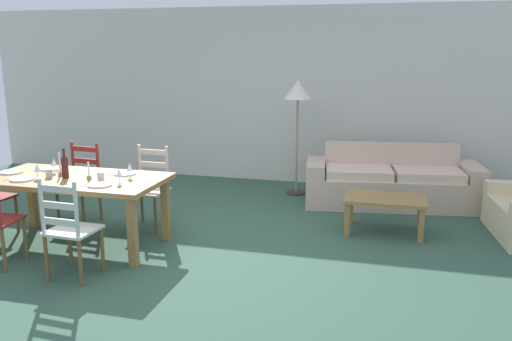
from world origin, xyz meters
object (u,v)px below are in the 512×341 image
Objects in this scene: dining_chair_near_right at (69,229)px; wine_glass_near_right at (119,173)px; wine_glass_near_left at (37,168)px; wine_bottle at (65,167)px; wine_glass_far_right at (130,168)px; coffee_table at (385,203)px; dining_chair_far_left at (81,183)px; standing_lamp at (298,97)px; dining_chair_far_right at (150,188)px; dining_table at (75,185)px; coffee_cup_primary at (101,176)px; couch at (391,183)px; coffee_cup_secondary at (49,173)px; wine_glass_far_left at (54,163)px.

wine_glass_near_right is at bearing 75.74° from dining_chair_near_right.
wine_bottle is at bearing 21.07° from wine_glass_near_left.
dining_chair_near_right is at bearing -39.23° from wine_glass_near_left.
coffee_table is at bearing 23.66° from wine_glass_far_right.
coffee_table is at bearing 8.39° from dining_chair_far_left.
coffee_table is (2.73, 2.03, -0.12)m from dining_chair_near_right.
dining_chair_far_right is at bearing -126.28° from standing_lamp.
standing_lamp is at bearing 67.24° from dining_chair_near_right.
dining_table is 21.11× the size of coffee_cup_primary.
couch is (3.22, 2.47, -0.37)m from dining_table.
wine_bottle is 0.35× the size of coffee_table.
coffee_cup_primary is at bearing -119.39° from standing_lamp.
coffee_cup_primary and coffee_cup_secondary have the same top height.
dining_chair_far_left is at bearing 114.02° from wine_bottle.
standing_lamp reaches higher than coffee_table.
wine_glass_near_right is 0.85m from coffee_cup_secondary.
wine_bottle reaches higher than dining_chair_far_left.
wine_glass_far_left is at bearing 130.05° from dining_chair_near_right.
dining_table is 11.80× the size of wine_glass_far_left.
dining_table is at bearing 25.36° from wine_glass_near_left.
dining_chair_near_right is 10.67× the size of coffee_cup_primary.
coffee_cup_primary reaches higher than dining_table.
coffee_cup_secondary is at bearing -143.73° from couch.
coffee_cup_primary is 3.85m from couch.
wine_glass_near_right is at bearing 1.56° from wine_glass_near_left.
dining_chair_far_left is at bearing 134.32° from coffee_cup_primary.
dining_chair_far_left is 0.90m from dining_chair_far_right.
wine_glass_far_right reaches higher than coffee_cup_secondary.
wine_bottle is 3.51× the size of coffee_cup_secondary.
coffee_table is at bearing 17.86° from wine_glass_far_left.
wine_glass_near_right and wine_glass_far_right have the same top height.
wine_glass_near_right is (1.02, -0.86, 0.38)m from dining_chair_far_left.
standing_lamp is at bearing 172.14° from couch.
wine_glass_far_right is at bearing -31.19° from dining_chair_far_left.
standing_lamp is at bearing 62.96° from wine_glass_far_right.
wine_glass_far_left is at bearing 179.60° from wine_glass_far_right.
wine_glass_far_right is at bearing -0.40° from wine_glass_far_left.
dining_table is 0.92m from dining_chair_far_right.
dining_chair_far_left is 0.88m from coffee_cup_secondary.
wine_glass_near_left is at bearing -158.93° from wine_bottle.
wine_glass_near_left is at bearing -163.13° from wine_glass_far_right.
wine_glass_near_left is 0.13m from coffee_cup_secondary.
coffee_cup_primary is at bearing -142.78° from wine_glass_far_right.
coffee_cup_primary is (-0.09, 0.72, 0.32)m from dining_chair_near_right.
couch is (2.78, 3.25, -0.19)m from dining_chair_near_right.
coffee_cup_primary is at bearing -155.07° from coffee_table.
wine_bottle is at bearing -65.98° from dining_chair_far_left.
wine_glass_far_left is at bearing -146.55° from couch.
dining_chair_far_left is 1.38m from wine_glass_near_right.
wine_glass_far_left is 1.79× the size of coffee_cup_primary.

